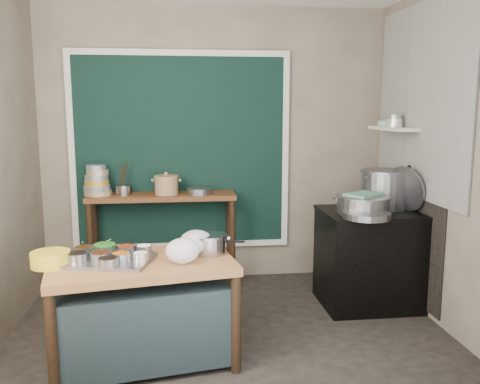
{
  "coord_description": "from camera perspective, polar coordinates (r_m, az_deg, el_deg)",
  "views": [
    {
      "loc": [
        -0.39,
        -3.74,
        1.79
      ],
      "look_at": [
        0.1,
        0.25,
        1.13
      ],
      "focal_mm": 38.0,
      "sensor_mm": 36.0,
      "label": 1
    }
  ],
  "objects": [
    {
      "name": "floor",
      "position": [
        4.17,
        -1.03,
        -16.2
      ],
      "size": [
        3.5,
        3.0,
        0.02
      ],
      "primitive_type": "cube",
      "color": "#2E2923",
      "rests_on": "ground"
    },
    {
      "name": "back_wall",
      "position": [
        5.27,
        -2.81,
        5.16
      ],
      "size": [
        3.5,
        0.02,
        2.8
      ],
      "primitive_type": "cube",
      "color": "gray",
      "rests_on": "floor"
    },
    {
      "name": "right_wall",
      "position": [
        4.33,
        22.81,
        3.5
      ],
      "size": [
        0.02,
        3.0,
        2.8
      ],
      "primitive_type": "cube",
      "color": "gray",
      "rests_on": "floor"
    },
    {
      "name": "curtain_panel",
      "position": [
        5.22,
        -6.62,
        4.52
      ],
      "size": [
        2.1,
        0.02,
        1.9
      ],
      "primitive_type": "cube",
      "color": "black",
      "rests_on": "back_wall"
    },
    {
      "name": "curtain_frame",
      "position": [
        5.21,
        -6.61,
        4.51
      ],
      "size": [
        2.22,
        0.03,
        2.02
      ],
      "primitive_type": null,
      "color": "beige",
      "rests_on": "back_wall"
    },
    {
      "name": "tile_panel",
      "position": [
        4.78,
        19.6,
        9.59
      ],
      "size": [
        0.02,
        1.7,
        1.7
      ],
      "primitive_type": "cube",
      "color": "#B2B2AA",
      "rests_on": "right_wall"
    },
    {
      "name": "soot_patch",
      "position": [
        5.0,
        18.42,
        -3.69
      ],
      "size": [
        0.01,
        1.3,
        1.3
      ],
      "primitive_type": "cube",
      "color": "black",
      "rests_on": "right_wall"
    },
    {
      "name": "wall_shelf",
      "position": [
        5.01,
        16.83,
        6.84
      ],
      "size": [
        0.22,
        0.7,
        0.03
      ],
      "primitive_type": "cube",
      "color": "beige",
      "rests_on": "right_wall"
    },
    {
      "name": "prep_table",
      "position": [
        3.73,
        -10.81,
        -13.1
      ],
      "size": [
        1.35,
        0.92,
        0.75
      ],
      "primitive_type": "cube",
      "rotation": [
        0.0,
        0.0,
        0.17
      ],
      "color": "olive",
      "rests_on": "floor"
    },
    {
      "name": "back_counter",
      "position": [
        5.19,
        -8.63,
        -5.38
      ],
      "size": [
        1.45,
        0.4,
        0.95
      ],
      "primitive_type": "cube",
      "color": "#522E17",
      "rests_on": "floor"
    },
    {
      "name": "stove_block",
      "position": [
        4.82,
        14.53,
        -7.35
      ],
      "size": [
        0.9,
        0.68,
        0.85
      ],
      "primitive_type": "cube",
      "color": "black",
      "rests_on": "floor"
    },
    {
      "name": "stove_top",
      "position": [
        4.72,
        14.75,
        -2.22
      ],
      "size": [
        0.92,
        0.69,
        0.03
      ],
      "primitive_type": "cube",
      "color": "black",
      "rests_on": "stove_block"
    },
    {
      "name": "condiment_tray",
      "position": [
        3.61,
        -14.53,
        -7.46
      ],
      "size": [
        0.65,
        0.53,
        0.03
      ],
      "primitive_type": "cube",
      "rotation": [
        0.0,
        0.0,
        -0.25
      ],
      "color": "gray",
      "rests_on": "prep_table"
    },
    {
      "name": "condiment_bowls",
      "position": [
        3.62,
        -14.68,
        -6.71
      ],
      "size": [
        0.57,
        0.45,
        0.07
      ],
      "color": "gray",
      "rests_on": "condiment_tray"
    },
    {
      "name": "yellow_basin",
      "position": [
        3.63,
        -20.51,
        -7.05
      ],
      "size": [
        0.28,
        0.28,
        0.1
      ],
      "primitive_type": "cylinder",
      "rotation": [
        0.0,
        0.0,
        0.07
      ],
      "color": "gold",
      "rests_on": "prep_table"
    },
    {
      "name": "saucepan",
      "position": [
        3.69,
        -3.55,
        -5.84
      ],
      "size": [
        0.29,
        0.29,
        0.14
      ],
      "primitive_type": null,
      "rotation": [
        0.0,
        0.0,
        -0.1
      ],
      "color": "gray",
      "rests_on": "prep_table"
    },
    {
      "name": "plastic_bag_a",
      "position": [
        3.48,
        -6.49,
        -6.58
      ],
      "size": [
        0.29,
        0.27,
        0.17
      ],
      "primitive_type": "ellipsoid",
      "rotation": [
        0.0,
        0.0,
        -0.38
      ],
      "color": "white",
      "rests_on": "prep_table"
    },
    {
      "name": "plastic_bag_b",
      "position": [
        3.66,
        -4.94,
        -5.67
      ],
      "size": [
        0.31,
        0.29,
        0.18
      ],
      "primitive_type": "ellipsoid",
      "rotation": [
        0.0,
        0.0,
        -0.44
      ],
      "color": "white",
      "rests_on": "prep_table"
    },
    {
      "name": "bowl_stack",
      "position": [
        5.13,
        -15.74,
        1.1
      ],
      "size": [
        0.27,
        0.27,
        0.3
      ],
      "color": "tan",
      "rests_on": "back_counter"
    },
    {
      "name": "utensil_cup",
      "position": [
        5.09,
        -12.91,
        0.22
      ],
      "size": [
        0.21,
        0.21,
        0.1
      ],
      "primitive_type": "cylinder",
      "rotation": [
        0.0,
        0.0,
        -0.42
      ],
      "color": "gray",
      "rests_on": "back_counter"
    },
    {
      "name": "ceramic_crock",
      "position": [
        5.04,
        -8.26,
        0.69
      ],
      "size": [
        0.28,
        0.28,
        0.17
      ],
      "primitive_type": null,
      "rotation": [
        0.0,
        0.0,
        -0.13
      ],
      "color": "#957951",
      "rests_on": "back_counter"
    },
    {
      "name": "wide_bowl",
      "position": [
        5.03,
        -4.63,
        0.12
      ],
      "size": [
        0.25,
        0.25,
        0.06
      ],
      "primitive_type": "cylinder",
      "rotation": [
        0.0,
        0.0,
        0.03
      ],
      "color": "gray",
      "rests_on": "back_counter"
    },
    {
      "name": "stock_pot",
      "position": [
        4.85,
        15.84,
        0.34
      ],
      "size": [
        0.58,
        0.58,
        0.35
      ],
      "primitive_type": null,
      "rotation": [
        0.0,
        0.0,
        0.36
      ],
      "color": "gray",
      "rests_on": "stove_top"
    },
    {
      "name": "pot_lid",
      "position": [
        4.74,
        18.1,
        0.36
      ],
      "size": [
        0.25,
        0.42,
        0.41
      ],
      "primitive_type": "cylinder",
      "rotation": [
        0.0,
        1.36,
        0.38
      ],
      "color": "gray",
      "rests_on": "stove_top"
    },
    {
      "name": "steamer",
      "position": [
        4.55,
        13.66,
        -1.39
      ],
      "size": [
        0.53,
        0.53,
        0.16
      ],
      "primitive_type": null,
      "rotation": [
        0.0,
        0.0,
        -0.1
      ],
      "color": "gray",
      "rests_on": "stove_top"
    },
    {
      "name": "green_cloth",
      "position": [
        4.54,
        13.71,
        -0.28
      ],
      "size": [
        0.36,
        0.34,
        0.02
      ],
      "primitive_type": "cube",
      "rotation": [
        0.0,
        0.0,
        0.56
      ],
      "color": "#508669",
      "rests_on": "steamer"
    },
    {
      "name": "shallow_pan",
      "position": [
        4.38,
        14.04,
        -2.53
      ],
      "size": [
        0.42,
        0.42,
        0.05
      ],
      "primitive_type": "cylinder",
      "rotation": [
        0.0,
        0.0,
        0.06
      ],
      "color": "gray",
      "rests_on": "stove_top"
    },
    {
      "name": "shelf_bowl_stack",
      "position": [
        4.98,
        17.0,
        7.61
      ],
      "size": [
        0.14,
        0.14,
        0.12
      ],
      "color": "silver",
      "rests_on": "wall_shelf"
    },
    {
      "name": "shelf_bowl_green",
      "position": [
        5.19,
        16.0,
        7.41
      ],
      "size": [
        0.18,
        0.18,
        0.05
      ],
      "primitive_type": "cylinder",
      "rotation": [
        0.0,
        0.0,
        0.26
      ],
      "color": "gray",
      "rests_on": "wall_shelf"
    }
  ]
}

